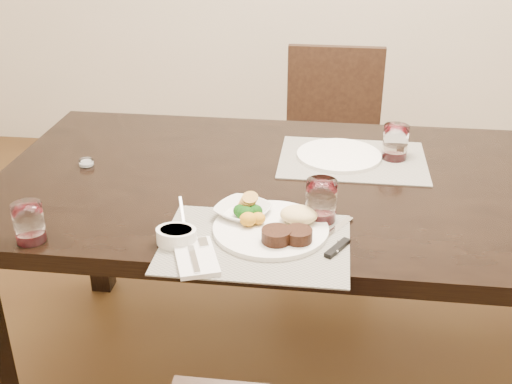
# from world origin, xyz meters

# --- Properties ---
(ground_plane) EXTENTS (4.50, 4.50, 0.00)m
(ground_plane) POSITION_xyz_m (0.00, 0.00, 0.00)
(ground_plane) COLOR #412815
(ground_plane) RESTS_ON ground
(dining_table) EXTENTS (2.00, 1.00, 0.75)m
(dining_table) POSITION_xyz_m (0.00, 0.00, 0.67)
(dining_table) COLOR black
(dining_table) RESTS_ON ground
(chair_far) EXTENTS (0.42, 0.42, 0.90)m
(chair_far) POSITION_xyz_m (0.00, 0.93, 0.50)
(chair_far) COLOR black
(chair_far) RESTS_ON ground
(placemat_near) EXTENTS (0.46, 0.34, 0.00)m
(placemat_near) POSITION_xyz_m (-0.17, -0.39, 0.75)
(placemat_near) COLOR slate
(placemat_near) RESTS_ON dining_table
(placemat_far) EXTENTS (0.46, 0.34, 0.00)m
(placemat_far) POSITION_xyz_m (0.07, 0.16, 0.75)
(placemat_far) COLOR slate
(placemat_far) RESTS_ON dining_table
(dinner_plate) EXTENTS (0.29, 0.29, 0.05)m
(dinner_plate) POSITION_xyz_m (-0.13, -0.33, 0.77)
(dinner_plate) COLOR silver
(dinner_plate) RESTS_ON placemat_near
(napkin_fork) EXTENTS (0.14, 0.19, 0.02)m
(napkin_fork) POSITION_xyz_m (-0.30, -0.48, 0.76)
(napkin_fork) COLOR white
(napkin_fork) RESTS_ON placemat_near
(steak_knife) EXTENTS (0.08, 0.22, 0.01)m
(steak_knife) POSITION_xyz_m (0.03, -0.37, 0.76)
(steak_knife) COLOR silver
(steak_knife) RESTS_ON placemat_near
(cracker_bowl) EXTENTS (0.18, 0.18, 0.06)m
(cracker_bowl) POSITION_xyz_m (-0.22, -0.26, 0.77)
(cracker_bowl) COLOR silver
(cracker_bowl) RESTS_ON placemat_near
(sauce_ramekin) EXTENTS (0.10, 0.15, 0.08)m
(sauce_ramekin) POSITION_xyz_m (-0.36, -0.41, 0.78)
(sauce_ramekin) COLOR silver
(sauce_ramekin) RESTS_ON placemat_near
(wine_glass_near) EXTENTS (0.08, 0.08, 0.11)m
(wine_glass_near) POSITION_xyz_m (-0.02, -0.25, 0.80)
(wine_glass_near) COLOR silver
(wine_glass_near) RESTS_ON placemat_near
(far_plate) EXTENTS (0.27, 0.27, 0.01)m
(far_plate) POSITION_xyz_m (0.03, 0.17, 0.76)
(far_plate) COLOR silver
(far_plate) RESTS_ON placemat_far
(wine_glass_far) EXTENTS (0.08, 0.08, 0.11)m
(wine_glass_far) POSITION_xyz_m (0.20, 0.19, 0.80)
(wine_glass_far) COLOR silver
(wine_glass_far) RESTS_ON placemat_far
(wine_glass_side) EXTENTS (0.07, 0.07, 0.10)m
(wine_glass_side) POSITION_xyz_m (-0.72, -0.44, 0.79)
(wine_glass_side) COLOR silver
(wine_glass_side) RESTS_ON dining_table
(salt_cellar) EXTENTS (0.04, 0.04, 0.02)m
(salt_cellar) POSITION_xyz_m (-0.75, 0.01, 0.76)
(salt_cellar) COLOR silver
(salt_cellar) RESTS_ON dining_table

